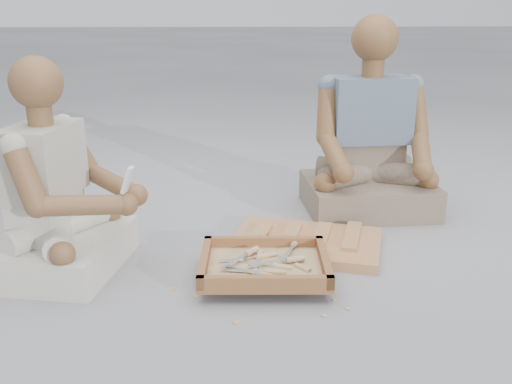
{
  "coord_description": "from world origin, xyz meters",
  "views": [
    {
      "loc": [
        -0.22,
        -1.99,
        0.98
      ],
      "look_at": [
        -0.11,
        0.09,
        0.3
      ],
      "focal_mm": 40.0,
      "sensor_mm": 36.0,
      "label": 1
    }
  ],
  "objects": [
    {
      "name": "wood_chip_4",
      "position": [
        -0.21,
        0.14,
        0.0
      ],
      "size": [
        0.02,
        0.02,
        0.0
      ],
      "primitive_type": "cube",
      "rotation": [
        0.0,
        0.0,
        1.07
      ],
      "color": "#D1B77B",
      "rests_on": "ground"
    },
    {
      "name": "companion",
      "position": [
        0.49,
        0.7,
        0.32
      ],
      "size": [
        0.64,
        0.53,
        0.95
      ],
      "rotation": [
        0.0,
        0.0,
        3.2
      ],
      "color": "gray",
      "rests_on": "ground"
    },
    {
      "name": "chisel_3",
      "position": [
        -0.1,
        -0.01,
        0.07
      ],
      "size": [
        0.06,
        0.22,
        0.02
      ],
      "rotation": [
        0.0,
        0.0,
        1.39
      ],
      "color": "silver",
      "rests_on": "tool_tray"
    },
    {
      "name": "craftsman",
      "position": [
        -0.86,
        0.09,
        0.28
      ],
      "size": [
        0.59,
        0.6,
        0.82
      ],
      "rotation": [
        0.0,
        0.0,
        -1.77
      ],
      "color": "beige",
      "rests_on": "ground"
    },
    {
      "name": "wood_chip_9",
      "position": [
        -0.05,
        0.31,
        0.0
      ],
      "size": [
        0.02,
        0.02,
        0.0
      ],
      "primitive_type": "cube",
      "rotation": [
        0.0,
        0.0,
        0.6
      ],
      "color": "#D1B77B",
      "rests_on": "ground"
    },
    {
      "name": "chisel_6",
      "position": [
        0.05,
        0.09,
        0.08
      ],
      "size": [
        0.1,
        0.21,
        0.02
      ],
      "rotation": [
        0.0,
        0.0,
        1.17
      ],
      "color": "silver",
      "rests_on": "tool_tray"
    },
    {
      "name": "chisel_2",
      "position": [
        -0.09,
        0.0,
        0.07
      ],
      "size": [
        0.22,
        0.07,
        0.02
      ],
      "rotation": [
        0.0,
        0.0,
        0.24
      ],
      "color": "silver",
      "rests_on": "tool_tray"
    },
    {
      "name": "chisel_1",
      "position": [
        0.01,
        -0.06,
        0.08
      ],
      "size": [
        0.22,
        0.07,
        0.02
      ],
      "rotation": [
        0.0,
        0.0,
        0.22
      ],
      "color": "silver",
      "rests_on": "tool_tray"
    },
    {
      "name": "chisel_4",
      "position": [
        -0.04,
        -0.08,
        0.07
      ],
      "size": [
        0.21,
        0.1,
        0.02
      ],
      "rotation": [
        0.0,
        0.0,
        -0.39
      ],
      "color": "silver",
      "rests_on": "tool_tray"
    },
    {
      "name": "wood_chip_5",
      "position": [
        0.16,
        -0.23,
        0.0
      ],
      "size": [
        0.02,
        0.02,
        0.0
      ],
      "primitive_type": "cube",
      "rotation": [
        0.0,
        0.0,
        3.02
      ],
      "color": "#D1B77B",
      "rests_on": "ground"
    },
    {
      "name": "wood_chip_10",
      "position": [
        0.19,
        -0.3,
        0.0
      ],
      "size": [
        0.02,
        0.02,
        0.0
      ],
      "primitive_type": "cube",
      "rotation": [
        0.0,
        0.0,
        2.3
      ],
      "color": "#D1B77B",
      "rests_on": "ground"
    },
    {
      "name": "wood_chip_0",
      "position": [
        0.07,
        -0.0,
        0.0
      ],
      "size": [
        0.02,
        0.02,
        0.0
      ],
      "primitive_type": "cube",
      "rotation": [
        0.0,
        0.0,
        0.58
      ],
      "color": "#D1B77B",
      "rests_on": "ground"
    },
    {
      "name": "wood_chip_2",
      "position": [
        -0.3,
        0.09,
        0.0
      ],
      "size": [
        0.02,
        0.02,
        0.0
      ],
      "primitive_type": "cube",
      "rotation": [
        0.0,
        0.0,
        1.76
      ],
      "color": "#D1B77B",
      "rests_on": "ground"
    },
    {
      "name": "mobile_phone",
      "position": [
        -0.57,
        -0.02,
        0.39
      ],
      "size": [
        0.05,
        0.05,
        0.1
      ],
      "rotation": [
        -0.35,
        0.0,
        -1.79
      ],
      "color": "silver",
      "rests_on": "craftsman"
    },
    {
      "name": "ground",
      "position": [
        0.0,
        0.0,
        0.0
      ],
      "size": [
        60.0,
        60.0,
        0.0
      ],
      "primitive_type": "plane",
      "color": "#98989D",
      "rests_on": "ground"
    },
    {
      "name": "tool_tray",
      "position": [
        -0.08,
        -0.06,
        0.06
      ],
      "size": [
        0.49,
        0.4,
        0.06
      ],
      "rotation": [
        0.0,
        0.0,
        -0.05
      ],
      "color": "brown",
      "rests_on": "carved_panel"
    },
    {
      "name": "chisel_7",
      "position": [
        -0.14,
        0.01,
        0.08
      ],
      "size": [
        0.15,
        0.18,
        0.02
      ],
      "rotation": [
        0.0,
        0.0,
        0.89
      ],
      "color": "silver",
      "rests_on": "tool_tray"
    },
    {
      "name": "wood_chip_6",
      "position": [
        -0.19,
        -0.36,
        0.0
      ],
      "size": [
        0.02,
        0.02,
        0.0
      ],
      "primitive_type": "cube",
      "rotation": [
        0.0,
        0.0,
        0.73
      ],
      "color": "#D1B77B",
      "rests_on": "ground"
    },
    {
      "name": "wood_chip_3",
      "position": [
        -0.32,
        0.16,
        0.0
      ],
      "size": [
        0.02,
        0.02,
        0.0
      ],
      "primitive_type": "cube",
      "rotation": [
        0.0,
        0.0,
        1.32
      ],
      "color": "#D1B77B",
      "rests_on": "ground"
    },
    {
      "name": "chisel_8",
      "position": [
        -0.09,
        -0.17,
        0.07
      ],
      "size": [
        0.19,
        0.14,
        0.02
      ],
      "rotation": [
        0.0,
        0.0,
        -0.59
      ],
      "color": "silver",
      "rests_on": "tool_tray"
    },
    {
      "name": "wood_chip_8",
      "position": [
        -0.42,
        -0.12,
        0.0
      ],
      "size": [
        0.02,
        0.02,
        0.0
      ],
      "primitive_type": "cube",
      "rotation": [
        0.0,
        0.0,
        1.29
      ],
      "color": "#D1B77B",
      "rests_on": "ground"
    },
    {
      "name": "chisel_5",
      "position": [
        0.04,
        -0.09,
        0.07
      ],
      "size": [
        0.15,
        0.19,
        0.02
      ],
      "rotation": [
        0.0,
        0.0,
        -0.93
      ],
      "color": "silver",
      "rests_on": "tool_tray"
    },
    {
      "name": "wood_chip_7",
      "position": [
        -0.34,
        -0.17,
        0.0
      ],
      "size": [
        0.02,
        0.02,
        0.0
      ],
      "primitive_type": "cube",
      "rotation": [
        0.0,
        0.0,
        2.04
      ],
      "color": "#D1B77B",
      "rests_on": "ground"
    },
    {
      "name": "carved_panel",
      "position": [
        0.12,
        0.24,
        0.02
      ],
      "size": [
        0.71,
        0.58,
        0.04
      ],
      "primitive_type": "cube",
      "rotation": [
        0.0,
        0.0,
        -0.3
      ],
      "color": "#8E5E37",
      "rests_on": "ground"
    },
    {
      "name": "wood_chip_1",
      "position": [
        0.1,
        -0.34,
        0.0
      ],
      "size": [
        0.02,
        0.02,
        0.0
      ],
      "primitive_type": "cube",
      "rotation": [
        0.0,
        0.0,
        2.22
      ],
      "color": "#D1B77B",
      "rests_on": "ground"
    },
    {
      "name": "chisel_0",
      "position": [
        -0.07,
        -0.14,
        0.07
      ],
      "size": [
        0.22,
        0.06,
        0.02
      ],
      "rotation": [
        0.0,
        0.0,
        -0.19
      ],
      "color": "silver",
      "rests_on": "tool_tray"
    }
  ]
}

